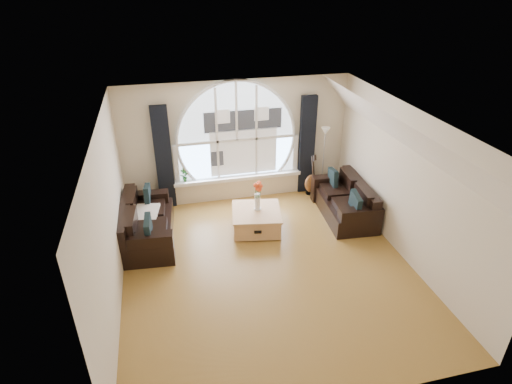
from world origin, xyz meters
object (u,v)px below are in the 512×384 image
guitar (312,175)px  potted_plant (184,175)px  sofa_left (147,222)px  floor_lamp (323,161)px  sofa_right (345,199)px  vase_flowers (257,192)px  coffee_chest (256,219)px

guitar → potted_plant: (-2.87, 0.28, 0.18)m
potted_plant → sofa_left: bearing=-123.5°
floor_lamp → potted_plant: bearing=176.8°
potted_plant → sofa_right: bearing=-22.3°
vase_flowers → sofa_left: bearing=178.4°
guitar → potted_plant: 2.88m
guitar → sofa_left: bearing=176.1°
floor_lamp → potted_plant: floor_lamp is taller
sofa_right → guitar: bearing=113.1°
sofa_left → floor_lamp: size_ratio=1.15×
coffee_chest → guitar: guitar is taller
vase_flowers → guitar: vase_flowers is taller
sofa_left → sofa_right: (4.07, -0.04, 0.00)m
sofa_right → floor_lamp: floor_lamp is taller
sofa_left → vase_flowers: 2.21m
sofa_right → floor_lamp: size_ratio=1.08×
coffee_chest → vase_flowers: vase_flowers is taller
sofa_left → guitar: guitar is taller
sofa_right → coffee_chest: sofa_right is taller
vase_flowers → guitar: (1.54, 1.06, -0.29)m
sofa_left → coffee_chest: sofa_left is taller
sofa_right → potted_plant: potted_plant is taller
vase_flowers → guitar: size_ratio=0.66×
potted_plant → floor_lamp: bearing=-3.2°
sofa_left → potted_plant: potted_plant is taller
sofa_right → guitar: (-0.36, 1.04, 0.13)m
sofa_left → potted_plant: 1.57m
vase_flowers → potted_plant: size_ratio=2.20×
sofa_left → coffee_chest: (2.14, -0.12, -0.17)m
sofa_right → coffee_chest: size_ratio=1.81×
sofa_left → floor_lamp: 4.18m
coffee_chest → potted_plant: (-1.29, 1.40, 0.48)m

